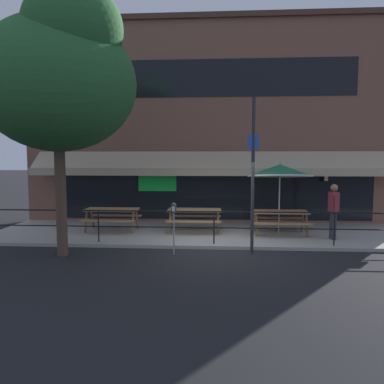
# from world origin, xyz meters

# --- Properties ---
(ground_plane) EXTENTS (120.00, 120.00, 0.00)m
(ground_plane) POSITION_xyz_m (0.00, 0.00, 0.00)
(ground_plane) COLOR black
(patio_deck) EXTENTS (15.00, 4.00, 0.10)m
(patio_deck) POSITION_xyz_m (0.00, 2.00, 0.05)
(patio_deck) COLOR #9E998E
(patio_deck) RESTS_ON ground
(restaurant_building) EXTENTS (15.00, 1.60, 8.00)m
(restaurant_building) POSITION_xyz_m (0.00, 4.23, 3.97)
(restaurant_building) COLOR brown
(restaurant_building) RESTS_ON ground
(patio_railing) EXTENTS (13.84, 0.04, 0.97)m
(patio_railing) POSITION_xyz_m (0.00, 0.30, 0.80)
(patio_railing) COLOR black
(patio_railing) RESTS_ON patio_deck
(picnic_table_left) EXTENTS (1.80, 1.42, 0.76)m
(picnic_table_left) POSITION_xyz_m (-3.52, 2.00, 0.71)
(picnic_table_left) COLOR #997047
(picnic_table_left) RESTS_ON patio_deck
(picnic_table_centre) EXTENTS (1.80, 1.42, 0.76)m
(picnic_table_centre) POSITION_xyz_m (-0.68, 2.06, 0.71)
(picnic_table_centre) COLOR #997047
(picnic_table_centre) RESTS_ON patio_deck
(picnic_table_right) EXTENTS (1.80, 1.42, 0.76)m
(picnic_table_right) POSITION_xyz_m (2.17, 1.85, 0.71)
(picnic_table_right) COLOR #997047
(picnic_table_right) RESTS_ON patio_deck
(patio_umbrella_right) EXTENTS (2.14, 2.14, 2.38)m
(patio_umbrella_right) POSITION_xyz_m (2.17, 2.07, 2.18)
(patio_umbrella_right) COLOR #B7B2A8
(patio_umbrella_right) RESTS_ON patio_deck
(pedestrian_walking) EXTENTS (0.24, 0.62, 1.71)m
(pedestrian_walking) POSITION_xyz_m (3.68, 1.18, 1.06)
(pedestrian_walking) COLOR #333338
(pedestrian_walking) RESTS_ON patio_deck
(parking_meter_near) EXTENTS (0.15, 0.16, 1.42)m
(parking_meter_near) POSITION_xyz_m (-1.08, -0.60, 1.15)
(parking_meter_near) COLOR gray
(parking_meter_near) RESTS_ON ground
(street_sign_pole) EXTENTS (0.28, 0.09, 4.21)m
(street_sign_pole) POSITION_xyz_m (1.03, -0.45, 2.16)
(street_sign_pole) COLOR #2D2D33
(street_sign_pole) RESTS_ON ground
(street_tree_curbside) EXTENTS (4.09, 3.68, 6.86)m
(street_tree_curbside) POSITION_xyz_m (-3.94, -0.98, 4.74)
(street_tree_curbside) COLOR brown
(street_tree_curbside) RESTS_ON ground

